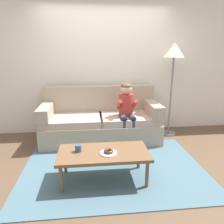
# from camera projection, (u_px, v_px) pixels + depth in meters

# --- Properties ---
(ground) EXTENTS (10.00, 10.00, 0.00)m
(ground) POSITION_uv_depth(u_px,v_px,m) (112.00, 160.00, 3.31)
(ground) COLOR brown
(wall_back) EXTENTS (8.00, 0.10, 2.80)m
(wall_back) POSITION_uv_depth(u_px,v_px,m) (104.00, 64.00, 4.26)
(wall_back) COLOR silver
(wall_back) RESTS_ON ground
(area_rug) EXTENTS (2.57, 1.82, 0.01)m
(area_rug) POSITION_uv_depth(u_px,v_px,m) (113.00, 168.00, 3.07)
(area_rug) COLOR #476675
(area_rug) RESTS_ON ground
(couch) EXTENTS (2.15, 0.90, 0.99)m
(couch) POSITION_uv_depth(u_px,v_px,m) (101.00, 122.00, 4.01)
(couch) COLOR tan
(couch) RESTS_ON ground
(coffee_table) EXTENTS (1.15, 0.57, 0.41)m
(coffee_table) POSITION_uv_depth(u_px,v_px,m) (104.00, 154.00, 2.70)
(coffee_table) COLOR brown
(coffee_table) RESTS_ON ground
(person_child) EXTENTS (0.34, 0.58, 1.10)m
(person_child) POSITION_uv_depth(u_px,v_px,m) (127.00, 107.00, 3.77)
(person_child) COLOR #AD3833
(person_child) RESTS_ON ground
(plate) EXTENTS (0.21, 0.21, 0.01)m
(plate) POSITION_uv_depth(u_px,v_px,m) (109.00, 153.00, 2.63)
(plate) COLOR white
(plate) RESTS_ON coffee_table
(donut) EXTENTS (0.16, 0.16, 0.04)m
(donut) POSITION_uv_depth(u_px,v_px,m) (109.00, 151.00, 2.63)
(donut) COLOR #422619
(donut) RESTS_ON plate
(mug) EXTENTS (0.08, 0.08, 0.09)m
(mug) POSITION_uv_depth(u_px,v_px,m) (78.00, 148.00, 2.68)
(mug) COLOR #334C72
(mug) RESTS_ON coffee_table
(toy_controller) EXTENTS (0.23, 0.09, 0.05)m
(toy_controller) POSITION_uv_depth(u_px,v_px,m) (73.00, 161.00, 3.23)
(toy_controller) COLOR #339E56
(toy_controller) RESTS_ON ground
(floor_lamp) EXTENTS (0.38, 0.38, 1.79)m
(floor_lamp) POSITION_uv_depth(u_px,v_px,m) (174.00, 58.00, 3.94)
(floor_lamp) COLOR slate
(floor_lamp) RESTS_ON ground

